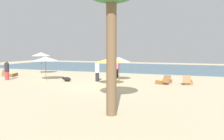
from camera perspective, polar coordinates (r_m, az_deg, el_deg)
ground_plane at (r=17.64m, az=-2.24°, el=-3.81°), size 60.00×60.00×0.00m
ocean_water at (r=33.85m, az=8.97°, el=0.54°), size 48.00×16.00×0.06m
umbrella_0 at (r=20.35m, az=1.68°, el=2.51°), size 2.06×2.06×2.02m
umbrella_1 at (r=26.81m, az=-16.76°, el=3.68°), size 2.03×2.03×2.34m
umbrella_2 at (r=17.61m, az=-0.67°, el=2.31°), size 2.11×2.11×2.03m
umbrella_3 at (r=21.25m, az=-15.74°, el=2.65°), size 2.17×2.17×2.07m
lounger_0 at (r=19.11m, az=12.44°, el=-2.69°), size 1.22×1.74×0.73m
lounger_1 at (r=19.33m, az=17.84°, el=-2.75°), size 0.77×1.70×0.74m
lounger_2 at (r=25.49m, az=-23.07°, el=-1.02°), size 1.18×1.76×0.72m
person_0 at (r=22.55m, az=1.21°, el=0.77°), size 0.37×0.37×1.95m
person_1 at (r=22.73m, az=-24.02°, el=-0.10°), size 0.53×0.53×1.68m
person_3 at (r=19.87m, az=-3.58°, el=-0.29°), size 0.52×0.52×1.72m
dog at (r=20.27m, az=-10.86°, el=-2.15°), size 0.84×0.47×0.38m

